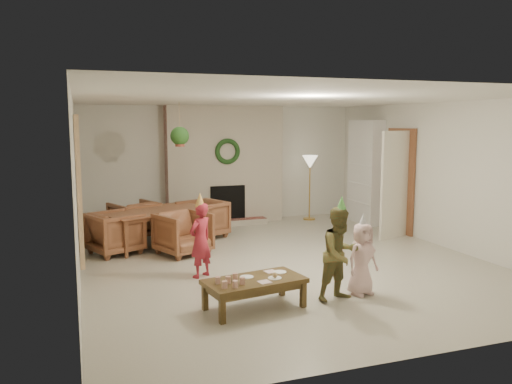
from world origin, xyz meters
name	(u,v)px	position (x,y,z in m)	size (l,w,h in m)	color
floor	(282,261)	(0.00, 0.00, 0.00)	(7.00, 7.00, 0.00)	#B7B29E
ceiling	(284,99)	(0.00, 0.00, 2.50)	(7.00, 7.00, 0.00)	white
wall_back	(222,164)	(0.00, 3.50, 1.25)	(7.00, 7.00, 0.00)	silver
wall_front	(431,224)	(0.00, -3.50, 1.25)	(7.00, 7.00, 0.00)	silver
wall_left	(76,190)	(-3.00, 0.00, 1.25)	(7.00, 7.00, 0.00)	silver
wall_right	(444,175)	(3.00, 0.00, 1.25)	(7.00, 7.00, 0.00)	silver
fireplace_mass	(225,165)	(0.00, 3.30, 1.25)	(2.50, 0.40, 2.50)	#531619
fireplace_hearth	(230,222)	(0.00, 2.95, 0.06)	(1.60, 0.30, 0.12)	maroon
fireplace_firebox	(227,203)	(0.00, 3.12, 0.45)	(0.75, 0.12, 0.75)	black
fireplace_wreath	(228,151)	(0.00, 3.07, 1.55)	(0.54, 0.54, 0.10)	#163915
floor_lamp_base	(309,219)	(1.87, 3.00, 0.01)	(0.27, 0.27, 0.03)	gold
floor_lamp_post	(310,190)	(1.87, 3.00, 0.67)	(0.03, 0.03, 1.29)	gold
floor_lamp_shade	(310,162)	(1.87, 3.00, 1.29)	(0.34, 0.34, 0.29)	beige
bookshelf_carcass	(365,172)	(2.84, 2.30, 1.10)	(0.30, 1.00, 2.20)	white
bookshelf_shelf_a	(364,202)	(2.82, 2.30, 0.45)	(0.30, 0.92, 0.03)	white
bookshelf_shelf_b	(364,184)	(2.82, 2.30, 0.85)	(0.30, 0.92, 0.03)	white
bookshelf_shelf_c	(365,165)	(2.82, 2.30, 1.25)	(0.30, 0.92, 0.03)	white
bookshelf_shelf_d	(365,146)	(2.82, 2.30, 1.65)	(0.30, 0.92, 0.03)	white
books_row_lower	(367,197)	(2.80, 2.15, 0.59)	(0.20, 0.40, 0.24)	#B93122
books_row_mid	(362,177)	(2.80, 2.35, 0.99)	(0.20, 0.44, 0.24)	#2A4C9B
books_row_upper	(366,159)	(2.80, 2.20, 1.38)	(0.20, 0.36, 0.22)	#A49B23
door_frame	(400,181)	(2.96, 1.20, 1.02)	(0.05, 0.86, 2.04)	brown
door_leaf	(395,185)	(2.58, 0.82, 1.00)	(0.05, 0.80, 2.00)	beige
curtain_panel	(79,188)	(-2.96, 0.20, 1.25)	(0.06, 1.20, 2.00)	beige
dining_table	(157,228)	(-1.70, 1.63, 0.32)	(1.81, 1.01, 0.64)	brown
dining_chair_near	(183,233)	(-1.39, 0.90, 0.35)	(0.75, 0.77, 0.70)	brown
dining_chair_far	(134,220)	(-2.02, 2.36, 0.35)	(0.75, 0.77, 0.70)	brown
dining_chair_left	(115,233)	(-2.43, 1.31, 0.35)	(0.75, 0.77, 0.70)	brown
dining_chair_right	(203,219)	(-0.80, 2.03, 0.35)	(0.75, 0.77, 0.70)	brown
hanging_plant_cord	(179,122)	(-1.30, 1.50, 2.15)	(0.01, 0.01, 0.70)	tan
hanging_plant_pot	(180,143)	(-1.30, 1.50, 1.80)	(0.16, 0.16, 0.12)	brown
hanging_plant_foliage	(180,136)	(-1.30, 1.50, 1.92)	(0.32, 0.32, 0.32)	#1F4A18
coffee_table_top	(254,281)	(-1.09, -1.82, 0.33)	(1.15, 0.58, 0.05)	#503B1A
coffee_table_apron	(254,286)	(-1.09, -1.82, 0.27)	(1.06, 0.49, 0.07)	#503B1A
coffee_leg_fl	(222,310)	(-1.57, -2.14, 0.15)	(0.06, 0.06, 0.30)	#503B1A
coffee_leg_fr	(303,295)	(-0.54, -1.96, 0.15)	(0.06, 0.06, 0.30)	#503B1A
coffee_leg_bl	(205,297)	(-1.64, -1.67, 0.15)	(0.06, 0.06, 0.30)	#503B1A
coffee_leg_br	(282,284)	(-0.61, -1.50, 0.15)	(0.06, 0.06, 0.30)	#503B1A
cup_a	(225,285)	(-1.50, -2.02, 0.39)	(0.06, 0.06, 0.08)	silver
cup_b	(218,280)	(-1.53, -1.85, 0.39)	(0.06, 0.06, 0.08)	silver
cup_c	(235,284)	(-1.39, -2.05, 0.39)	(0.06, 0.06, 0.08)	silver
cup_d	(228,280)	(-1.42, -1.87, 0.39)	(0.06, 0.06, 0.08)	silver
cup_e	(242,281)	(-1.28, -1.96, 0.39)	(0.06, 0.06, 0.08)	silver
cup_f	(235,277)	(-1.31, -1.78, 0.39)	(0.06, 0.06, 0.08)	silver
plate_a	(247,277)	(-1.15, -1.72, 0.36)	(0.16, 0.16, 0.01)	white
plate_b	(275,278)	(-0.86, -1.87, 0.36)	(0.16, 0.16, 0.01)	white
plate_c	(280,272)	(-0.71, -1.66, 0.36)	(0.16, 0.16, 0.01)	white
food_scoop	(275,275)	(-0.86, -1.87, 0.39)	(0.06, 0.06, 0.06)	tan
napkin_left	(265,282)	(-1.02, -1.97, 0.36)	(0.13, 0.13, 0.01)	beige
napkin_right	(271,272)	(-0.81, -1.61, 0.36)	(0.13, 0.13, 0.01)	beige
child_red	(201,240)	(-1.40, -0.40, 0.53)	(0.38, 0.25, 1.05)	maroon
party_hat_red	(200,200)	(-1.40, -0.40, 1.10)	(0.14, 0.14, 0.20)	#CACD44
child_plaid	(340,254)	(-0.01, -1.88, 0.57)	(0.56, 0.43, 1.15)	brown
party_hat_plaid	(342,204)	(-0.01, -1.88, 1.19)	(0.14, 0.14, 0.19)	#5FC353
child_pink	(362,259)	(0.34, -1.79, 0.46)	(0.45, 0.29, 0.92)	beige
party_hat_pink	(363,220)	(0.34, -1.79, 0.96)	(0.12, 0.12, 0.17)	silver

